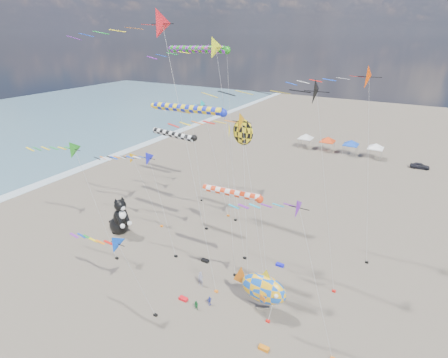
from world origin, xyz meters
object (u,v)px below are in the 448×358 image
Objects in this scene: fish_inflatable at (263,288)px; child_green at (196,305)px; person_adult at (201,279)px; cat_inflatable at (119,215)px; child_blue at (209,301)px; parked_car at (420,166)px.

fish_inflatable is 5.95× the size of child_green.
fish_inflatable is 7.33m from person_adult.
cat_inflatable reaches higher than person_adult.
child_blue is (-4.78, -1.81, -2.18)m from fish_inflatable.
child_blue is (17.28, -5.56, -2.24)m from cat_inflatable.
child_blue reaches higher than child_green.
fish_inflatable reaches higher than child_blue.
cat_inflatable reaches higher than fish_inflatable.
cat_inflatable is 0.92× the size of fish_inflatable.
cat_inflatable is 5.39× the size of child_blue.
parked_car is at bearing 77.15° from fish_inflatable.
fish_inflatable reaches higher than child_green.
person_adult is at bearing 81.44° from child_blue.
child_blue is at bearing 68.92° from child_green.
cat_inflatable is 5.46× the size of child_green.
parked_car is at bearing 14.57° from child_blue.
cat_inflatable is at bearing 170.76° from child_green.
child_blue is 0.30× the size of parked_car.
person_adult is at bearing 178.73° from fish_inflatable.
cat_inflatable reaches higher than child_blue.
child_green is 0.99× the size of child_blue.
person_adult reaches higher than parked_car.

